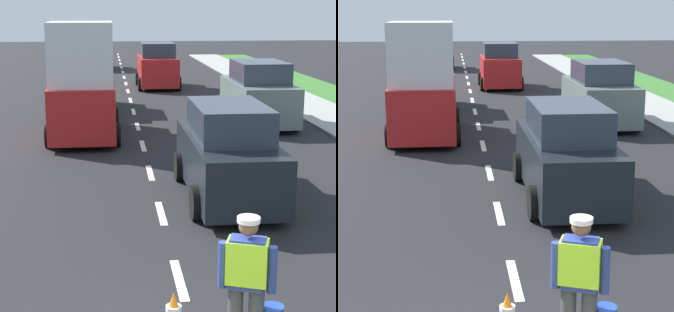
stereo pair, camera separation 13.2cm
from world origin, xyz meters
The scene contains 10 objects.
ground_plane centered at (0.00, 21.00, 0.00)m, with size 96.00×96.00×0.00m, color black.
lane_center_line centered at (0.00, 25.20, 0.00)m, with size 0.14×46.40×0.01m.
road_worker centered at (0.56, 0.71, 0.93)m, with size 0.76×0.42×1.67m.
traffic_cone_near centered at (-0.24, 1.30, 0.25)m, with size 0.36×0.36×0.51m.
delivery_truck centered at (-1.72, 12.99, 1.61)m, with size 2.16×4.60×3.54m.
car_outgoing_far centered at (1.54, 24.91, 1.05)m, with size 2.09×3.86×2.25m.
car_outgoing_ahead centered at (1.48, 6.61, 0.94)m, with size 1.89×4.37×2.02m.
car_oncoming_second centered at (-1.79, 18.44, 1.00)m, with size 1.95×4.29×2.16m.
car_oncoming_third centered at (-1.68, 34.97, 1.04)m, with size 1.93×3.91×2.25m.
car_parked_far centered at (4.17, 14.76, 1.01)m, with size 2.10×4.37×2.17m.
Camera 2 is at (-0.86, -5.51, 3.92)m, focal length 64.65 mm.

